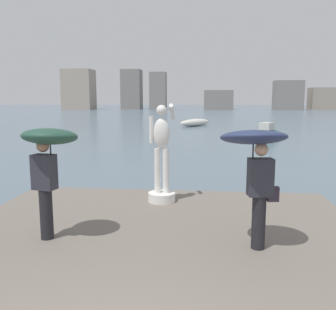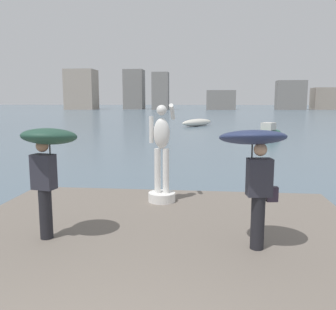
{
  "view_description": "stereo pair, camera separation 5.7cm",
  "coord_description": "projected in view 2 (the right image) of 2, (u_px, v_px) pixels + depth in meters",
  "views": [
    {
      "loc": [
        0.79,
        -2.01,
        2.78
      ],
      "look_at": [
        0.0,
        6.03,
        1.55
      ],
      "focal_mm": 38.33,
      "sensor_mm": 36.0,
      "label": 1
    },
    {
      "loc": [
        0.85,
        -2.0,
        2.78
      ],
      "look_at": [
        0.0,
        6.03,
        1.55
      ],
      "focal_mm": 38.33,
      "sensor_mm": 36.0,
      "label": 2
    }
  ],
  "objects": [
    {
      "name": "boat_far",
      "position": [
        269.0,
        133.0,
        25.82
      ],
      "size": [
        2.74,
        3.49,
        1.22
      ],
      "color": "#336B5B",
      "rests_on": "ground"
    },
    {
      "name": "onlooker_left",
      "position": [
        48.0,
        152.0,
        6.04
      ],
      "size": [
        1.09,
        1.1,
        1.96
      ],
      "color": "black",
      "rests_on": "pier"
    },
    {
      "name": "statue_white_figure",
      "position": [
        162.0,
        163.0,
        8.42
      ],
      "size": [
        0.64,
        0.88,
        2.31
      ],
      "color": "white",
      "rests_on": "pier"
    },
    {
      "name": "ground_plane",
      "position": [
        198.0,
        125.0,
        41.8
      ],
      "size": [
        400.0,
        400.0,
        0.0
      ],
      "primitive_type": "plane",
      "color": "slate"
    },
    {
      "name": "boat_near",
      "position": [
        197.0,
        123.0,
        39.4
      ],
      "size": [
        3.81,
        4.73,
        0.79
      ],
      "color": "silver",
      "rests_on": "ground"
    },
    {
      "name": "pier",
      "position": [
        136.0,
        305.0,
        4.57
      ],
      "size": [
        7.65,
        10.32,
        0.4
      ],
      "primitive_type": "cube",
      "color": "#70665B",
      "rests_on": "ground"
    },
    {
      "name": "onlooker_right",
      "position": [
        255.0,
        155.0,
        5.62
      ],
      "size": [
        1.17,
        1.19,
        2.0
      ],
      "color": "black",
      "rests_on": "pier"
    },
    {
      "name": "distant_skyline",
      "position": [
        178.0,
        93.0,
        113.83
      ],
      "size": [
        86.86,
        12.9,
        12.74
      ],
      "color": "#A89989",
      "rests_on": "ground"
    }
  ]
}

